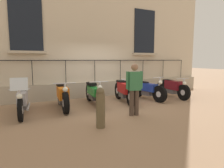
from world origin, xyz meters
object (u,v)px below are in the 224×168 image
motorcycle_orange (63,96)px  motorcycle_maroon (172,88)px  bollard (101,108)px  pedestrian_standing (134,87)px  motorcycle_green (94,93)px  motorcycle_red (124,91)px  motorcycle_blue (148,90)px  motorcycle_silver (23,101)px

motorcycle_orange → motorcycle_maroon: 4.88m
bollard → pedestrian_standing: bearing=112.4°
motorcycle_green → motorcycle_red: bearing=83.7°
motorcycle_red → bollard: 3.00m
motorcycle_green → motorcycle_blue: 2.39m
bollard → pedestrian_standing: (-0.55, 1.33, 0.37)m
motorcycle_maroon → motorcycle_blue: bearing=-93.3°
bollard → motorcycle_maroon: bearing=116.5°
motorcycle_red → motorcycle_blue: motorcycle_blue is taller
motorcycle_silver → motorcycle_green: bearing=95.9°
motorcycle_silver → motorcycle_green: 2.47m
motorcycle_red → pedestrian_standing: 1.88m
motorcycle_silver → motorcycle_orange: size_ratio=1.07×
motorcycle_orange → pedestrian_standing: 2.55m
motorcycle_blue → motorcycle_green: bearing=-93.2°
motorcycle_silver → motorcycle_orange: bearing=96.3°
motorcycle_orange → pedestrian_standing: pedestrian_standing is taller
motorcycle_orange → motorcycle_red: (0.02, 2.43, 0.03)m
motorcycle_red → bollard: (2.27, -1.96, 0.04)m
motorcycle_maroon → motorcycle_orange: bearing=-91.1°
motorcycle_red → motorcycle_blue: size_ratio=1.08×
motorcycle_green → motorcycle_red: 1.24m
pedestrian_standing → motorcycle_silver: bearing=-117.7°
motorcycle_silver → bollard: (2.16, 1.73, 0.07)m
motorcycle_silver → motorcycle_orange: (-0.14, 1.26, 0.00)m
bollard → motorcycle_blue: bearing=126.1°
bollard → pedestrian_standing: 1.49m
pedestrian_standing → motorcycle_green: bearing=-162.0°
motorcycle_red → pedestrian_standing: size_ratio=1.37×
motorcycle_red → bollard: bearing=-40.8°
motorcycle_silver → bollard: bearing=38.7°
motorcycle_green → pedestrian_standing: bearing=18.0°
motorcycle_blue → bollard: (2.27, -3.12, 0.10)m
motorcycle_maroon → pedestrian_standing: size_ratio=1.32×
motorcycle_blue → pedestrian_standing: size_ratio=1.27×
motorcycle_red → motorcycle_maroon: 2.45m
motorcycle_green → motorcycle_red: size_ratio=1.02×
motorcycle_silver → motorcycle_orange: motorcycle_silver is taller
motorcycle_silver → motorcycle_green: size_ratio=0.99×
motorcycle_orange → pedestrian_standing: (1.75, 1.80, 0.44)m
motorcycle_orange → bollard: size_ratio=1.99×
motorcycle_orange → motorcycle_maroon: size_ratio=0.97×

